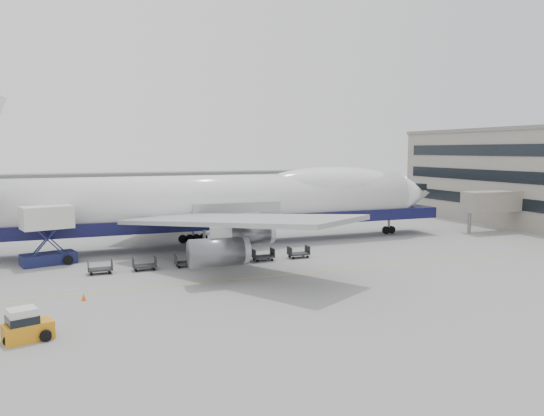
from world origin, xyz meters
name	(u,v)px	position (x,y,z in m)	size (l,w,h in m)	color
ground	(253,264)	(0.00, 0.00, 0.00)	(260.00, 260.00, 0.00)	gray
apron_line	(274,276)	(0.00, -6.00, 0.01)	(60.00, 0.15, 0.01)	gold
hangar	(105,189)	(-10.00, 70.00, 3.50)	(110.00, 8.00, 7.00)	slate
airliner	(226,201)	(0.64, 12.00, 5.62)	(67.00, 55.30, 19.98)	white
catering_truck	(47,232)	(-20.22, 7.63, 3.46)	(5.87, 4.68, 6.18)	#181D48
baggage_tug	(26,326)	(-20.98, -16.35, 0.94)	(3.22, 2.34, 2.11)	orange
traffic_cone	(84,297)	(-17.28, -8.19, 0.27)	(0.39, 0.39, 0.57)	#FD510D
dolly_0	(100,268)	(-15.43, 0.98, 0.53)	(2.30, 1.35, 1.30)	#2D2D30
dolly_1	(144,265)	(-11.20, 0.98, 0.53)	(2.30, 1.35, 1.30)	#2D2D30
dolly_2	(186,262)	(-6.97, 0.98, 0.53)	(2.30, 1.35, 1.30)	#2D2D30
dolly_3	(226,259)	(-2.73, 0.98, 0.53)	(2.30, 1.35, 1.30)	#2D2D30
dolly_4	(263,256)	(1.50, 0.98, 0.53)	(2.30, 1.35, 1.30)	#2D2D30
dolly_5	(299,253)	(5.74, 0.98, 0.53)	(2.30, 1.35, 1.30)	#2D2D30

